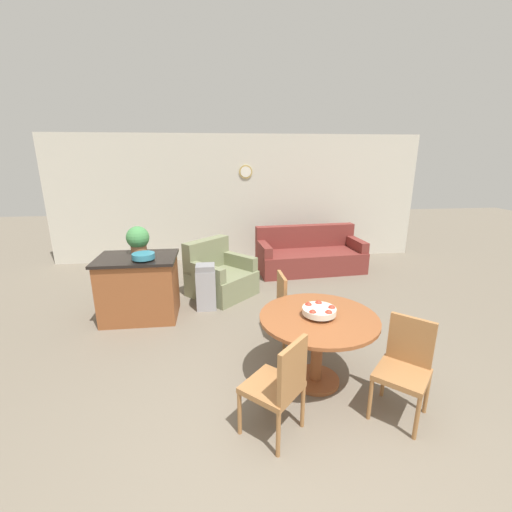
{
  "coord_description": "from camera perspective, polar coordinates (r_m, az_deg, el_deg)",
  "views": [
    {
      "loc": [
        -0.51,
        -2.0,
        2.26
      ],
      "look_at": [
        0.01,
        2.44,
        0.94
      ],
      "focal_mm": 24.0,
      "sensor_mm": 36.0,
      "label": 1
    }
  ],
  "objects": [
    {
      "name": "dining_chair_near_left",
      "position": [
        2.95,
        3.95,
        -20.42
      ],
      "size": [
        0.59,
        0.59,
        0.9
      ],
      "rotation": [
        0.0,
        0.0,
        7.1
      ],
      "color": "#9E6B3D",
      "rests_on": "ground_plane"
    },
    {
      "name": "teal_bowl",
      "position": [
        4.8,
        -18.25,
        -0.01
      ],
      "size": [
        0.3,
        0.3,
        0.1
      ],
      "color": "teal",
      "rests_on": "kitchen_island"
    },
    {
      "name": "kitchen_island",
      "position": [
        5.16,
        -18.86,
        -4.96
      ],
      "size": [
        1.08,
        0.77,
        0.91
      ],
      "color": "brown",
      "rests_on": "ground_plane"
    },
    {
      "name": "dining_chair_near_right",
      "position": [
        3.43,
        23.59,
        -16.12
      ],
      "size": [
        0.59,
        0.59,
        0.9
      ],
      "rotation": [
        0.0,
        0.0,
        8.67
      ],
      "color": "#9E6B3D",
      "rests_on": "ground_plane"
    },
    {
      "name": "wall_back",
      "position": [
        7.58,
        -2.84,
        9.51
      ],
      "size": [
        8.0,
        0.09,
        2.7
      ],
      "color": "beige",
      "rests_on": "ground_plane"
    },
    {
      "name": "potted_plant",
      "position": [
        5.14,
        -19.08,
        2.67
      ],
      "size": [
        0.32,
        0.32,
        0.39
      ],
      "color": "#A36642",
      "rests_on": "kitchen_island"
    },
    {
      "name": "dining_table",
      "position": [
        3.54,
        10.29,
        -12.3
      ],
      "size": [
        1.17,
        1.17,
        0.74
      ],
      "color": "brown",
      "rests_on": "ground_plane"
    },
    {
      "name": "trash_bin",
      "position": [
        5.25,
        -8.33,
        -5.14
      ],
      "size": [
        0.29,
        0.26,
        0.7
      ],
      "color": "#9E9EA3",
      "rests_on": "ground_plane"
    },
    {
      "name": "dining_chair_far_side",
      "position": [
        4.26,
        5.8,
        -8.16
      ],
      "size": [
        0.43,
        0.43,
        0.9
      ],
      "rotation": [
        0.0,
        0.0,
        4.74
      ],
      "color": "#9E6B3D",
      "rests_on": "ground_plane"
    },
    {
      "name": "fruit_bowl",
      "position": [
        3.44,
        10.51,
        -8.93
      ],
      "size": [
        0.33,
        0.33,
        0.11
      ],
      "color": "silver",
      "rests_on": "dining_table"
    },
    {
      "name": "ground_plane",
      "position": [
        3.07,
        5.98,
        -31.25
      ],
      "size": [
        24.0,
        24.0,
        0.0
      ],
      "primitive_type": "plane",
      "color": "#706656"
    },
    {
      "name": "couch",
      "position": [
        7.04,
        8.88,
        0.02
      ],
      "size": [
        2.16,
        1.08,
        0.87
      ],
      "rotation": [
        0.0,
        0.0,
        0.08
      ],
      "color": "maroon",
      "rests_on": "ground_plane"
    },
    {
      "name": "armchair",
      "position": [
        5.78,
        -6.12,
        -3.49
      ],
      "size": [
        1.27,
        1.27,
        0.91
      ],
      "rotation": [
        0.0,
        0.0,
        0.77
      ],
      "color": "#7A7F5B",
      "rests_on": "ground_plane"
    }
  ]
}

